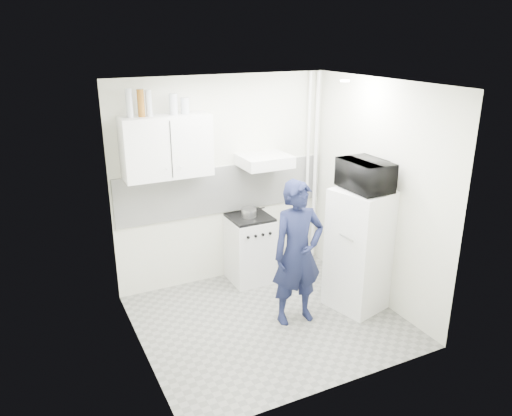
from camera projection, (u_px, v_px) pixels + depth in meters
name	position (u px, v px, depth m)	size (l,w,h in m)	color
floor	(269.00, 320.00, 5.61)	(2.80, 2.80, 0.00)	gray
ceiling	(271.00, 84.00, 4.74)	(2.80, 2.80, 0.00)	white
wall_back	(223.00, 181.00, 6.23)	(2.80, 2.80, 0.00)	beige
wall_left	(135.00, 235.00, 4.59)	(2.60, 2.60, 0.00)	beige
wall_right	(377.00, 194.00, 5.75)	(2.60, 2.60, 0.00)	beige
person	(298.00, 253.00, 5.37)	(0.59, 0.39, 1.63)	#141937
stove	(250.00, 249.00, 6.41)	(0.53, 0.53, 0.85)	silver
fridge	(360.00, 249.00, 5.70)	(0.59, 0.59, 1.43)	white
stove_top	(250.00, 217.00, 6.26)	(0.51, 0.51, 0.03)	black
saucepan	(249.00, 213.00, 6.23)	(0.19, 0.19, 0.10)	silver
microwave	(366.00, 175.00, 5.41)	(0.40, 0.60, 0.33)	black
bottle_a	(129.00, 103.00, 5.26)	(0.07, 0.07, 0.31)	#B2B7BC
bottle_b	(141.00, 103.00, 5.32)	(0.08, 0.08, 0.29)	brown
bottle_c	(149.00, 103.00, 5.35)	(0.07, 0.07, 0.28)	#B2B7BC
canister_a	(173.00, 104.00, 5.48)	(0.09, 0.09, 0.23)	#B2B7BC
canister_b	(185.00, 106.00, 5.54)	(0.09, 0.09, 0.18)	#B2B7BC
upper_cabinet	(167.00, 147.00, 5.59)	(1.00, 0.35, 0.70)	white
range_hood	(265.00, 161.00, 6.12)	(0.60, 0.50, 0.14)	silver
backsplash	(224.00, 189.00, 6.25)	(2.74, 0.03, 0.60)	white
pipe_a	(315.00, 171.00, 6.70)	(0.05, 0.05, 2.60)	silver
pipe_b	(307.00, 172.00, 6.65)	(0.04, 0.04, 2.60)	silver
ceiling_spot_fixture	(345.00, 81.00, 5.33)	(0.10, 0.10, 0.02)	white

